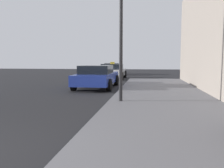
{
  "coord_description": "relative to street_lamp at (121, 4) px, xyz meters",
  "views": [
    {
      "loc": [
        3.3,
        -2.55,
        1.52
      ],
      "look_at": [
        2.21,
        4.8,
        0.79
      ],
      "focal_mm": 37.5,
      "sensor_mm": 36.0,
      "label": 1
    }
  ],
  "objects": [
    {
      "name": "car_blue",
      "position": [
        -1.89,
        4.9,
        -2.74
      ],
      "size": [
        2.06,
        4.44,
        1.27
      ],
      "color": "#233899",
      "rests_on": "ground_plane"
    },
    {
      "name": "car_white",
      "position": [
        -1.97,
        11.68,
        -2.74
      ],
      "size": [
        2.07,
        4.35,
        1.43
      ],
      "color": "white",
      "rests_on": "ground_plane"
    },
    {
      "name": "street_lamp",
      "position": [
        0.0,
        0.0,
        0.0
      ],
      "size": [
        0.36,
        0.36,
        4.8
      ],
      "color": "black",
      "rests_on": "sidewalk"
    },
    {
      "name": "car_red",
      "position": [
        -2.88,
        17.95,
        -2.74
      ],
      "size": [
        1.93,
        4.27,
        1.27
      ],
      "color": "red",
      "rests_on": "ground_plane"
    }
  ]
}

